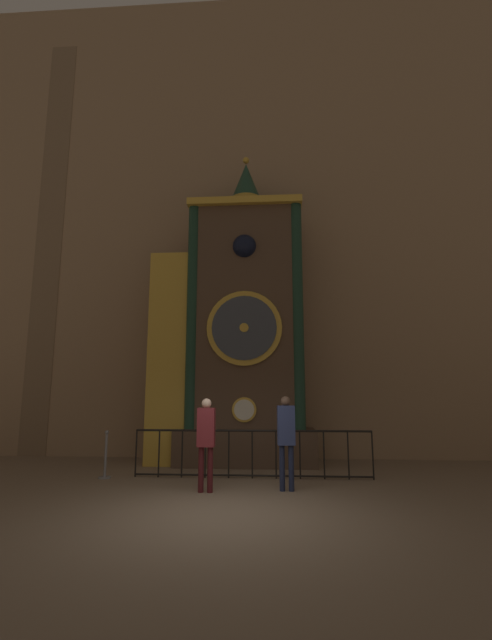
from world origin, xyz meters
TOP-DOWN VIEW (x-y plane):
  - ground_plane at (0.00, 0.00)m, footprint 28.00×28.00m
  - cathedral_back_wall at (-0.09, 6.16)m, footprint 24.00×0.32m
  - clock_tower at (-0.31, 4.91)m, footprint 4.57×1.79m
  - railing_fence at (0.34, 2.99)m, footprint 5.45×0.05m
  - visitor_near at (-0.50, 1.52)m, footprint 0.34×0.22m
  - visitor_far at (1.09, 1.74)m, footprint 0.36×0.26m
  - stanchion_post at (-3.01, 2.77)m, footprint 0.28×0.28m

SIDE VIEW (x-z plane):
  - ground_plane at x=0.00m, z-range 0.00..0.00m
  - stanchion_post at x=-3.01m, z-range -0.18..0.87m
  - railing_fence at x=0.34m, z-range 0.06..1.13m
  - visitor_near at x=-0.50m, z-range 0.18..1.98m
  - visitor_far at x=1.09m, z-range 0.18..2.02m
  - clock_tower at x=-0.31m, z-range -0.87..8.20m
  - cathedral_back_wall at x=-0.09m, z-range -0.01..15.89m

